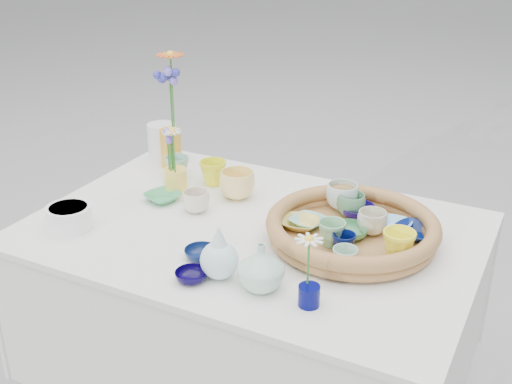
% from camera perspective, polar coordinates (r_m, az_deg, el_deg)
% --- Properties ---
extents(wicker_tray, '(0.47, 0.47, 0.08)m').
position_cam_1_polar(wicker_tray, '(1.77, 8.56, -3.32)').
color(wicker_tray, '#996131').
rests_on(wicker_tray, display_table).
extents(tray_ceramic_0, '(0.12, 0.12, 0.03)m').
position_cam_1_polar(tray_ceramic_0, '(1.88, 9.00, -1.68)').
color(tray_ceramic_0, navy).
rests_on(tray_ceramic_0, wicker_tray).
extents(tray_ceramic_1, '(0.14, 0.14, 0.03)m').
position_cam_1_polar(tray_ceramic_1, '(1.80, 13.91, -3.49)').
color(tray_ceramic_1, '#051553').
rests_on(tray_ceramic_1, wicker_tray).
extents(tray_ceramic_2, '(0.10, 0.10, 0.08)m').
position_cam_1_polar(tray_ceramic_2, '(1.67, 12.55, -4.65)').
color(tray_ceramic_2, '#FFF52E').
rests_on(tray_ceramic_2, wicker_tray).
extents(tray_ceramic_3, '(0.10, 0.10, 0.03)m').
position_cam_1_polar(tray_ceramic_3, '(1.77, 8.35, -3.52)').
color(tray_ceramic_3, '#428D58').
rests_on(tray_ceramic_3, wicker_tray).
extents(tray_ceramic_4, '(0.10, 0.10, 0.07)m').
position_cam_1_polar(tray_ceramic_4, '(1.71, 6.75, -3.69)').
color(tray_ceramic_4, '#7AB883').
rests_on(tray_ceramic_4, wicker_tray).
extents(tray_ceramic_5, '(0.11, 0.11, 0.02)m').
position_cam_1_polar(tray_ceramic_5, '(1.82, 4.63, -2.67)').
color(tray_ceramic_5, '#80CCC7').
rests_on(tray_ceramic_5, wicker_tray).
extents(tray_ceramic_6, '(0.11, 0.11, 0.08)m').
position_cam_1_polar(tray_ceramic_6, '(1.92, 7.66, -0.37)').
color(tray_ceramic_6, silver).
rests_on(tray_ceramic_6, wicker_tray).
extents(tray_ceramic_7, '(0.09, 0.09, 0.07)m').
position_cam_1_polar(tray_ceramic_7, '(1.79, 10.28, -2.67)').
color(tray_ceramic_7, beige).
rests_on(tray_ceramic_7, wicker_tray).
extents(tray_ceramic_8, '(0.09, 0.09, 0.02)m').
position_cam_1_polar(tray_ceramic_8, '(1.84, 12.30, -2.86)').
color(tray_ceramic_8, '#7FCCF9').
rests_on(tray_ceramic_8, wicker_tray).
extents(tray_ceramic_9, '(0.07, 0.07, 0.06)m').
position_cam_1_polar(tray_ceramic_9, '(1.68, 7.80, -4.59)').
color(tray_ceramic_9, '#050E41').
rests_on(tray_ceramic_9, wicker_tray).
extents(tray_ceramic_10, '(0.12, 0.12, 0.03)m').
position_cam_1_polar(tray_ceramic_10, '(1.80, 3.97, -2.82)').
color(tray_ceramic_10, '#D5BC54').
rests_on(tray_ceramic_10, wicker_tray).
extents(tray_ceramic_11, '(0.07, 0.07, 0.06)m').
position_cam_1_polar(tray_ceramic_11, '(1.61, 7.91, -5.93)').
color(tray_ceramic_11, '#94C2AC').
rests_on(tray_ceramic_11, wicker_tray).
extents(tray_ceramic_12, '(0.11, 0.11, 0.07)m').
position_cam_1_polar(tray_ceramic_12, '(1.88, 8.44, -1.12)').
color(tray_ceramic_12, '#4E855D').
rests_on(tray_ceramic_12, wicker_tray).
extents(loose_ceramic_0, '(0.10, 0.10, 0.08)m').
position_cam_1_polar(loose_ceramic_0, '(2.11, -3.83, 1.72)').
color(loose_ceramic_0, yellow).
rests_on(loose_ceramic_0, display_table).
extents(loose_ceramic_1, '(0.14, 0.14, 0.09)m').
position_cam_1_polar(loose_ceramic_1, '(2.01, -1.69, 0.67)').
color(loose_ceramic_1, '#FFE081').
rests_on(loose_ceramic_1, display_table).
extents(loose_ceramic_2, '(0.13, 0.13, 0.03)m').
position_cam_1_polar(loose_ceramic_2, '(2.02, -8.30, -0.46)').
color(loose_ceramic_2, '#43A869').
rests_on(loose_ceramic_2, display_table).
extents(loose_ceramic_3, '(0.10, 0.10, 0.06)m').
position_cam_1_polar(loose_ceramic_3, '(1.93, -5.35, -0.85)').
color(loose_ceramic_3, beige).
rests_on(loose_ceramic_3, display_table).
extents(loose_ceramic_4, '(0.11, 0.11, 0.03)m').
position_cam_1_polar(loose_ceramic_4, '(1.69, -4.90, -5.49)').
color(loose_ceramic_4, '#0B1A44').
rests_on(loose_ceramic_4, display_table).
extents(loose_ceramic_5, '(0.10, 0.10, 0.08)m').
position_cam_1_polar(loose_ceramic_5, '(2.17, -7.03, 2.19)').
color(loose_ceramic_5, '#84B5A0').
rests_on(loose_ceramic_5, display_table).
extents(loose_ceramic_6, '(0.11, 0.11, 0.03)m').
position_cam_1_polar(loose_ceramic_6, '(1.60, -5.76, -7.44)').
color(loose_ceramic_6, '#060031').
rests_on(loose_ceramic_6, display_table).
extents(fluted_bowl, '(0.14, 0.14, 0.07)m').
position_cam_1_polar(fluted_bowl, '(1.90, -16.26, -2.19)').
color(fluted_bowl, white).
rests_on(fluted_bowl, display_table).
extents(bud_vase_paleblue, '(0.10, 0.10, 0.15)m').
position_cam_1_polar(bud_vase_paleblue, '(1.58, -3.30, -5.26)').
color(bud_vase_paleblue, silver).
rests_on(bud_vase_paleblue, display_table).
extents(bud_vase_seafoam, '(0.15, 0.15, 0.12)m').
position_cam_1_polar(bud_vase_seafoam, '(1.54, 0.46, -6.66)').
color(bud_vase_seafoam, '#B1E0CA').
rests_on(bud_vase_seafoam, display_table).
extents(bud_vase_cobalt, '(0.07, 0.07, 0.05)m').
position_cam_1_polar(bud_vase_cobalt, '(1.50, 4.74, -9.17)').
color(bud_vase_cobalt, '#02044E').
rests_on(bud_vase_cobalt, display_table).
extents(single_daisy, '(0.10, 0.10, 0.13)m').
position_cam_1_polar(single_daisy, '(1.47, 4.67, -6.21)').
color(single_daisy, white).
rests_on(single_daisy, bud_vase_cobalt).
extents(tall_vase_yellow, '(0.10, 0.10, 0.14)m').
position_cam_1_polar(tall_vase_yellow, '(2.26, -7.57, 3.89)').
color(tall_vase_yellow, gold).
rests_on(tall_vase_yellow, display_table).
extents(gerbera, '(0.14, 0.14, 0.28)m').
position_cam_1_polar(gerbera, '(2.20, -7.44, 8.72)').
color(gerbera, orange).
rests_on(gerbera, tall_vase_yellow).
extents(hydrangea, '(0.10, 0.10, 0.25)m').
position_cam_1_polar(hydrangea, '(2.22, -7.55, 7.81)').
color(hydrangea, '#3335AA').
rests_on(hydrangea, tall_vase_yellow).
extents(white_pitcher, '(0.14, 0.10, 0.14)m').
position_cam_1_polar(white_pitcher, '(2.32, -8.34, 4.38)').
color(white_pitcher, silver).
rests_on(white_pitcher, display_table).
extents(daisy_cup, '(0.08, 0.08, 0.08)m').
position_cam_1_polar(daisy_cup, '(2.07, -7.15, 1.02)').
color(daisy_cup, '#FFD850').
rests_on(daisy_cup, display_table).
extents(daisy_posy, '(0.10, 0.10, 0.16)m').
position_cam_1_polar(daisy_posy, '(2.02, -7.48, 4.10)').
color(daisy_posy, silver).
rests_on(daisy_posy, daisy_cup).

